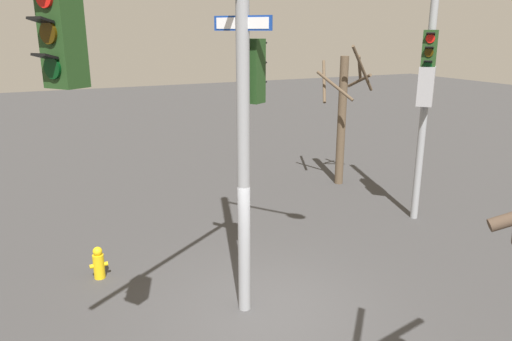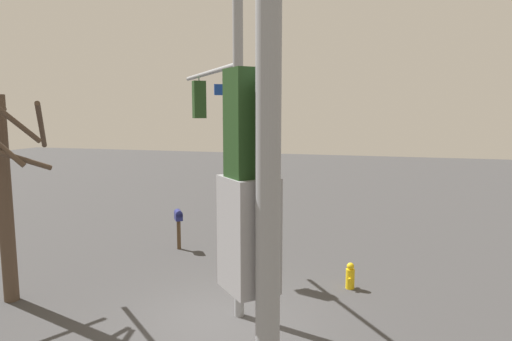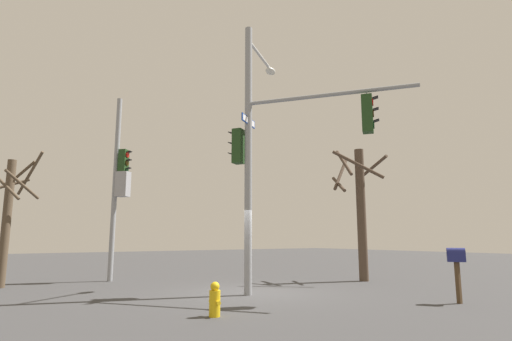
{
  "view_description": "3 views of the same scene",
  "coord_description": "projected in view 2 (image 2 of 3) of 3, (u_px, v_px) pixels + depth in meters",
  "views": [
    {
      "loc": [
        -3.66,
        -7.27,
        5.2
      ],
      "look_at": [
        -0.15,
        0.2,
        2.79
      ],
      "focal_mm": 33.77,
      "sensor_mm": 36.0,
      "label": 1
    },
    {
      "loc": [
        9.42,
        3.37,
        4.87
      ],
      "look_at": [
        -0.11,
        0.77,
        3.55
      ],
      "focal_mm": 31.72,
      "sensor_mm": 36.0,
      "label": 2
    },
    {
      "loc": [
        -10.76,
        7.23,
        1.67
      ],
      "look_at": [
        -0.78,
        0.29,
        3.67
      ],
      "focal_mm": 28.77,
      "sensor_mm": 36.0,
      "label": 3
    }
  ],
  "objects": [
    {
      "name": "bare_tree_across_street",
      "position": [
        5.0,
        188.0,
        11.23
      ],
      "size": [
        2.65,
        2.33,
        5.32
      ],
      "color": "#4C3C2E",
      "rests_on": "ground"
    },
    {
      "name": "secondary_pole_assembly",
      "position": [
        258.0,
        224.0,
        3.78
      ],
      "size": [
        0.67,
        0.65,
        7.41
      ],
      "rotation": [
        0.0,
        0.0,
        3.89
      ],
      "color": "gray",
      "rests_on": "ground"
    },
    {
      "name": "fire_hydrant",
      "position": [
        350.0,
        276.0,
        12.39
      ],
      "size": [
        0.38,
        0.24,
        0.73
      ],
      "color": "yellow",
      "rests_on": "ground"
    },
    {
      "name": "main_signal_pole_assembly",
      "position": [
        222.0,
        110.0,
        10.75
      ],
      "size": [
        5.89,
        3.51,
        8.46
      ],
      "rotation": [
        0.0,
        0.0,
        3.77
      ],
      "color": "gray",
      "rests_on": "ground"
    },
    {
      "name": "mailbox",
      "position": [
        178.0,
        218.0,
        15.81
      ],
      "size": [
        0.5,
        0.44,
        1.41
      ],
      "rotation": [
        0.0,
        0.0,
        5.3
      ],
      "color": "#4C3823",
      "rests_on": "ground"
    },
    {
      "name": "ground_plane",
      "position": [
        223.0,
        321.0,
        10.53
      ],
      "size": [
        80.0,
        80.0,
        0.0
      ],
      "primitive_type": "plane",
      "color": "#3A393A"
    }
  ]
}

